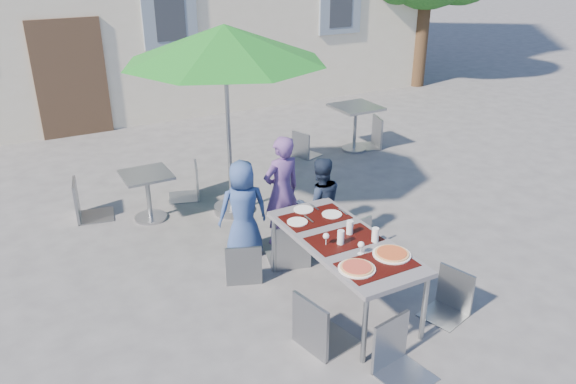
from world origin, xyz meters
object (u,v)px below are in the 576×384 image
child_0 (243,209)px  bg_chair_r_0 (188,161)px  dining_table (344,244)px  chair_2 (355,214)px  child_1 (282,191)px  patio_umbrella (225,45)px  pizza_near_left (357,268)px  cafe_table_0 (148,190)px  pizza_near_right (392,254)px  chair_5 (402,319)px  chair_1 (289,218)px  bg_chair_l_1 (304,129)px  bg_chair_r_1 (373,114)px  child_2 (320,204)px  cafe_table_1 (355,119)px  chair_4 (454,269)px  bg_chair_l_0 (81,176)px  chair_0 (242,239)px

child_0 → bg_chair_r_0: 1.89m
dining_table → chair_2: 1.12m
child_1 → patio_umbrella: size_ratio=0.54×
pizza_near_left → cafe_table_0: 3.55m
pizza_near_right → chair_5: 0.76m
chair_1 → bg_chair_l_1: size_ratio=1.17×
child_1 → chair_1: child_1 is taller
pizza_near_right → bg_chair_r_1: bearing=55.4°
child_0 → chair_2: size_ratio=1.39×
child_0 → bg_chair_l_1: bearing=-121.5°
child_2 → chair_1: size_ratio=1.14×
pizza_near_left → cafe_table_0: pizza_near_left is taller
chair_2 → cafe_table_1: size_ratio=1.05×
chair_4 → patio_umbrella: bearing=107.5°
chair_4 → cafe_table_0: 4.11m
chair_4 → bg_chair_l_1: chair_4 is taller
child_2 → bg_chair_r_0: bearing=-54.4°
bg_chair_l_0 → bg_chair_r_1: 5.17m
child_1 → patio_umbrella: (-0.21, 1.09, 1.60)m
pizza_near_right → chair_0: (-0.95, 1.35, -0.25)m
bg_chair_r_0 → bg_chair_l_1: bg_chair_r_0 is taller
child_2 → bg_chair_l_1: (1.44, 2.84, -0.08)m
chair_1 → bg_chair_r_1: bearing=41.2°
child_0 → chair_0: bearing=75.5°
chair_4 → bg_chair_r_0: size_ratio=0.91×
child_1 → child_2: (0.33, -0.34, -0.11)m
bg_chair_l_0 → bg_chair_l_1: bg_chair_l_0 is taller
chair_5 → cafe_table_0: (-1.06, 3.98, -0.13)m
child_1 → bg_chair_r_1: 3.92m
pizza_near_right → child_0: 2.01m
child_2 → child_1: bearing=-31.9°
child_0 → cafe_table_1: child_0 is taller
cafe_table_1 → chair_5: bearing=-121.0°
child_2 → patio_umbrella: size_ratio=0.45×
chair_2 → chair_5: bearing=-114.2°
chair_0 → chair_4: bearing=-44.3°
chair_5 → bg_chair_l_0: bg_chair_l_0 is taller
child_2 → chair_1: (-0.51, -0.18, 0.02)m
child_0 → bg_chair_r_0: bearing=-78.9°
bg_chair_l_0 → bg_chair_r_1: bearing=5.6°
child_1 → chair_2: (0.66, -0.61, -0.20)m
child_1 → child_2: 0.49m
child_0 → chair_5: 2.53m
child_0 → chair_1: child_0 is taller
child_2 → cafe_table_0: bearing=-34.1°
dining_table → cafe_table_1: size_ratio=2.25×
child_1 → chair_0: (-0.78, -0.57, -0.18)m
cafe_table_0 → bg_chair_l_1: bg_chair_l_1 is taller
pizza_near_right → chair_2: 1.43m
pizza_near_right → bg_chair_l_0: 4.38m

